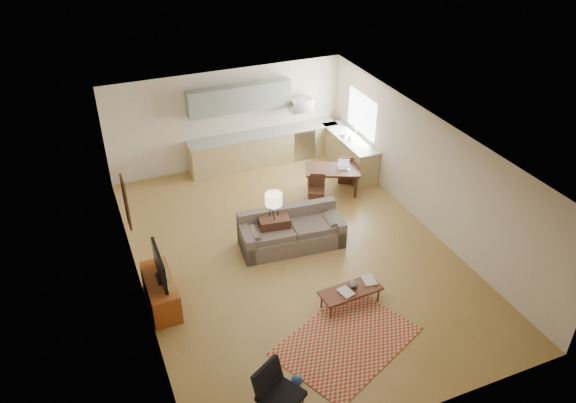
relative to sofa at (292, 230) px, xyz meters
name	(u,v)px	position (x,y,z in m)	size (l,w,h in m)	color
room	(294,200)	(-0.07, -0.27, 0.94)	(9.00, 9.00, 9.00)	olive
kitchen_counter_back	(264,148)	(0.83, 3.91, 0.05)	(4.26, 0.64, 0.92)	tan
kitchen_counter_right	(349,153)	(2.86, 2.73, 0.05)	(0.64, 2.26, 0.92)	tan
kitchen_range	(301,141)	(1.93, 3.91, 0.04)	(0.62, 0.62, 0.90)	#A5A8AD
kitchen_microwave	(301,105)	(1.93, 3.93, 1.14)	(0.62, 0.40, 0.35)	#A5A8AD
upper_cabinets	(240,98)	(0.23, 4.06, 1.54)	(2.80, 0.34, 0.70)	gray
window_right	(362,114)	(3.16, 2.73, 1.14)	(0.02, 1.40, 1.05)	white
wall_art_left	(126,202)	(-3.28, 0.63, 1.14)	(0.06, 0.42, 1.10)	olive
triptych	(224,106)	(-0.17, 4.20, 1.34)	(1.70, 0.04, 0.50)	#FCECC7
rug	(347,341)	(-0.21, -3.04, -0.40)	(2.40, 1.66, 0.02)	#9B3221
sofa	(292,230)	(0.00, 0.00, 0.00)	(2.34, 1.02, 0.82)	#62544C
coffee_table	(350,297)	(0.30, -2.19, -0.22)	(1.21, 0.48, 0.37)	#4C2113
book_a	(341,294)	(0.06, -2.25, -0.03)	(0.29, 0.35, 0.03)	maroon
book_b	(363,281)	(0.63, -2.07, -0.03)	(0.29, 0.37, 0.03)	navy
vase	(354,283)	(0.39, -2.13, 0.04)	(0.21, 0.21, 0.18)	black
armchair	(281,393)	(-1.83, -3.92, -0.02)	(0.68, 0.68, 0.78)	black
tv_credenza	(161,292)	(-3.04, -0.80, -0.10)	(0.52, 1.35, 0.62)	#883912
tv	(160,266)	(-2.99, -0.80, 0.52)	(0.10, 1.03, 0.62)	black
console_table	(274,232)	(-0.36, 0.13, -0.03)	(0.65, 0.43, 0.76)	#331C13
table_lamp	(274,205)	(-0.36, 0.13, 0.66)	(0.37, 0.37, 0.61)	beige
dining_table	(332,180)	(1.85, 1.74, -0.07)	(1.33, 0.77, 0.68)	#331C13
dining_chair_near	(317,190)	(1.25, 1.36, -0.02)	(0.37, 0.38, 0.77)	#331C13
dining_chair_far	(346,168)	(2.44, 2.11, -0.01)	(0.38, 0.39, 0.79)	#331C13
laptop	(344,165)	(2.11, 1.65, 0.37)	(0.28, 0.21, 0.21)	#A5A8AD
soap_bottle	(350,137)	(2.76, 2.56, 0.61)	(0.09, 0.09, 0.19)	#FCECC7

